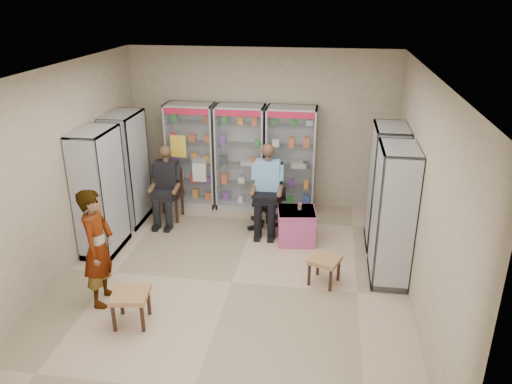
# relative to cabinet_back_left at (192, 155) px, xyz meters

# --- Properties ---
(floor) EXTENTS (6.00, 6.00, 0.00)m
(floor) POSITION_rel_cabinet_back_left_xyz_m (1.30, -2.73, -1.00)
(floor) COLOR tan
(floor) RESTS_ON ground
(room_shell) EXTENTS (5.02, 6.02, 3.01)m
(room_shell) POSITION_rel_cabinet_back_left_xyz_m (1.30, -2.73, 0.97)
(room_shell) COLOR tan
(room_shell) RESTS_ON ground
(cabinet_back_left) EXTENTS (0.90, 0.50, 2.00)m
(cabinet_back_left) POSITION_rel_cabinet_back_left_xyz_m (0.00, 0.00, 0.00)
(cabinet_back_left) COLOR #A9AAB0
(cabinet_back_left) RESTS_ON floor
(cabinet_back_mid) EXTENTS (0.90, 0.50, 2.00)m
(cabinet_back_mid) POSITION_rel_cabinet_back_left_xyz_m (0.95, 0.00, 0.00)
(cabinet_back_mid) COLOR #B6B9BE
(cabinet_back_mid) RESTS_ON floor
(cabinet_back_right) EXTENTS (0.90, 0.50, 2.00)m
(cabinet_back_right) POSITION_rel_cabinet_back_left_xyz_m (1.90, 0.00, 0.00)
(cabinet_back_right) COLOR #B8BAC0
(cabinet_back_right) RESTS_ON floor
(cabinet_right_far) EXTENTS (0.90, 0.50, 2.00)m
(cabinet_right_far) POSITION_rel_cabinet_back_left_xyz_m (3.53, -1.13, 0.00)
(cabinet_right_far) COLOR silver
(cabinet_right_far) RESTS_ON floor
(cabinet_right_near) EXTENTS (0.90, 0.50, 2.00)m
(cabinet_right_near) POSITION_rel_cabinet_back_left_xyz_m (3.53, -2.23, 0.00)
(cabinet_right_near) COLOR #AFB1B7
(cabinet_right_near) RESTS_ON floor
(cabinet_left_far) EXTENTS (0.90, 0.50, 2.00)m
(cabinet_left_far) POSITION_rel_cabinet_back_left_xyz_m (-0.93, -0.93, 0.00)
(cabinet_left_far) COLOR #AAABB1
(cabinet_left_far) RESTS_ON floor
(cabinet_left_near) EXTENTS (0.90, 0.50, 2.00)m
(cabinet_left_near) POSITION_rel_cabinet_back_left_xyz_m (-0.93, -2.03, 0.00)
(cabinet_left_near) COLOR silver
(cabinet_left_near) RESTS_ON floor
(wooden_chair) EXTENTS (0.42, 0.42, 0.94)m
(wooden_chair) POSITION_rel_cabinet_back_left_xyz_m (-0.25, -0.73, -0.53)
(wooden_chair) COLOR #321A13
(wooden_chair) RESTS_ON floor
(seated_customer) EXTENTS (0.44, 0.60, 1.34)m
(seated_customer) POSITION_rel_cabinet_back_left_xyz_m (-0.25, -0.78, -0.33)
(seated_customer) COLOR black
(seated_customer) RESTS_ON floor
(office_chair) EXTENTS (0.63, 0.63, 1.15)m
(office_chair) POSITION_rel_cabinet_back_left_xyz_m (1.58, -0.81, -0.43)
(office_chair) COLOR black
(office_chair) RESTS_ON floor
(seated_shopkeeper) EXTENTS (0.49, 0.67, 1.46)m
(seated_shopkeeper) POSITION_rel_cabinet_back_left_xyz_m (1.58, -0.86, -0.27)
(seated_shopkeeper) COLOR #72A3E1
(seated_shopkeeper) RESTS_ON floor
(pink_trunk) EXTENTS (0.67, 0.65, 0.57)m
(pink_trunk) POSITION_rel_cabinet_back_left_xyz_m (2.12, -1.31, -0.71)
(pink_trunk) COLOR #AD4575
(pink_trunk) RESTS_ON floor
(tea_glass) EXTENTS (0.07, 0.07, 0.10)m
(tea_glass) POSITION_rel_cabinet_back_left_xyz_m (2.17, -1.26, -0.38)
(tea_glass) COLOR #532207
(tea_glass) RESTS_ON pink_trunk
(woven_stool_a) EXTENTS (0.52, 0.52, 0.40)m
(woven_stool_a) POSITION_rel_cabinet_back_left_xyz_m (2.62, -2.53, -0.80)
(woven_stool_a) COLOR olive
(woven_stool_a) RESTS_ON floor
(woven_stool_b) EXTENTS (0.50, 0.50, 0.44)m
(woven_stool_b) POSITION_rel_cabinet_back_left_xyz_m (0.23, -3.84, -0.78)
(woven_stool_b) COLOR #A28044
(woven_stool_b) RESTS_ON floor
(standing_man) EXTENTS (0.43, 0.62, 1.64)m
(standing_man) POSITION_rel_cabinet_back_left_xyz_m (-0.33, -3.43, -0.18)
(standing_man) COLOR #97979A
(standing_man) RESTS_ON floor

